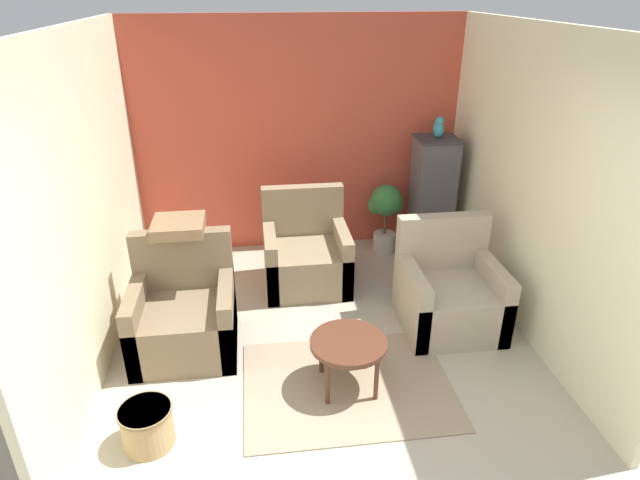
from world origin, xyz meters
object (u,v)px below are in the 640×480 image
object	(u,v)px
armchair_left	(184,317)
birdcage	(432,198)
wicker_basket	(147,425)
coffee_table	(348,346)
parrot	(439,128)
armchair_right	(449,295)
armchair_middle	(306,256)
potted_plant	(386,210)

from	to	relation	value
armchair_left	birdcage	xyz separation A→B (m)	(2.70, 1.52, 0.39)
wicker_basket	coffee_table	bearing A→B (deg)	15.30
coffee_table	birdcage	bearing A→B (deg)	58.31
birdcage	parrot	bearing A→B (deg)	90.00
coffee_table	parrot	distance (m)	2.85
armchair_right	wicker_basket	xyz separation A→B (m)	(-2.57, -1.15, -0.15)
armchair_middle	birdcage	size ratio (longest dim) A/B	0.71
wicker_basket	armchair_middle	bearing A→B (deg)	57.51
wicker_basket	parrot	bearing A→B (deg)	42.63
armchair_left	birdcage	distance (m)	3.12
parrot	wicker_basket	world-z (taller)	parrot
coffee_table	parrot	xyz separation A→B (m)	(1.37, 2.23, 1.12)
coffee_table	wicker_basket	world-z (taller)	coffee_table
potted_plant	armchair_right	bearing A→B (deg)	-82.04
birdcage	wicker_basket	bearing A→B (deg)	-137.39
coffee_table	armchair_right	bearing A→B (deg)	34.28
armchair_right	armchair_middle	bearing A→B (deg)	142.29
armchair_left	armchair_middle	distance (m)	1.54
coffee_table	armchair_left	bearing A→B (deg)	152.06
coffee_table	armchair_left	world-z (taller)	armchair_left
birdcage	wicker_basket	world-z (taller)	birdcage
potted_plant	armchair_middle	bearing A→B (deg)	-147.85
birdcage	coffee_table	bearing A→B (deg)	-121.69
wicker_basket	birdcage	bearing A→B (deg)	42.61
coffee_table	armchair_right	size ratio (longest dim) A/B	0.61
coffee_table	armchair_middle	size ratio (longest dim) A/B	0.61
armchair_left	potted_plant	xyz separation A→B (m)	(2.19, 1.63, 0.22)
armchair_left	armchair_right	size ratio (longest dim) A/B	1.00
coffee_table	birdcage	xyz separation A→B (m)	(1.37, 2.23, 0.31)
parrot	potted_plant	xyz separation A→B (m)	(-0.51, 0.10, -0.98)
birdcage	wicker_basket	xyz separation A→B (m)	(-2.86, -2.63, -0.53)
armchair_right	potted_plant	world-z (taller)	armchair_right
coffee_table	armchair_right	xyz separation A→B (m)	(1.09, 0.74, -0.08)
birdcage	potted_plant	distance (m)	0.55
parrot	wicker_basket	xyz separation A→B (m)	(-2.86, -2.64, -1.35)
armchair_middle	parrot	size ratio (longest dim) A/B	4.18
coffee_table	armchair_left	distance (m)	1.50
coffee_table	armchair_middle	distance (m)	1.70
wicker_basket	armchair_left	bearing A→B (deg)	81.53
armchair_middle	birdcage	xyz separation A→B (m)	(1.52, 0.53, 0.39)
armchair_left	armchair_middle	xyz separation A→B (m)	(1.17, 0.99, 0.00)
parrot	potted_plant	distance (m)	1.11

